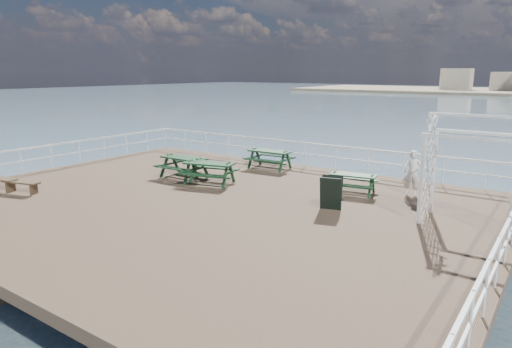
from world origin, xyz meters
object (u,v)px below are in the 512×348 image
at_px(picnic_table_a, 184,163).
at_px(picnic_table_c, 353,179).
at_px(flat_bench_far, 21,184).
at_px(flat_bench_near, 0,181).
at_px(person, 413,173).
at_px(picnic_table_b, 270,155).
at_px(picnic_table_d, 209,168).
at_px(trellis_arbor, 471,177).

distance_m(picnic_table_a, picnic_table_c, 6.76).
height_order(picnic_table_a, flat_bench_far, picnic_table_a).
height_order(flat_bench_near, person, person).
xyz_separation_m(flat_bench_near, person, (12.39, 7.85, 0.44)).
distance_m(picnic_table_b, picnic_table_d, 3.64).
relative_size(picnic_table_b, picnic_table_c, 1.10).
bearing_deg(flat_bench_near, picnic_table_a, 46.26).
bearing_deg(trellis_arbor, picnic_table_a, -177.97).
xyz_separation_m(picnic_table_b, person, (6.45, -0.86, 0.20)).
distance_m(picnic_table_a, person, 8.72).
xyz_separation_m(picnic_table_a, flat_bench_far, (-3.01, -5.08, -0.29)).
xyz_separation_m(picnic_table_d, flat_bench_far, (-4.52, -4.87, -0.28)).
relative_size(picnic_table_a, flat_bench_near, 1.18).
xyz_separation_m(picnic_table_c, picnic_table_d, (-5.06, -1.82, 0.10)).
relative_size(picnic_table_d, person, 1.43).
relative_size(picnic_table_c, trellis_arbor, 0.58).
relative_size(picnic_table_a, picnic_table_b, 0.99).
xyz_separation_m(picnic_table_a, flat_bench_near, (-4.06, -5.30, -0.26)).
bearing_deg(flat_bench_far, picnic_table_d, 31.21).
distance_m(picnic_table_d, person, 7.37).
bearing_deg(flat_bench_far, person, 18.00).
xyz_separation_m(picnic_table_b, picnic_table_c, (4.68, -1.80, -0.09)).
relative_size(picnic_table_b, flat_bench_near, 1.19).
bearing_deg(trellis_arbor, flat_bench_far, -157.90).
relative_size(picnic_table_b, picnic_table_d, 0.87).
bearing_deg(picnic_table_d, flat_bench_far, -147.93).
height_order(picnic_table_b, trellis_arbor, trellis_arbor).
distance_m(picnic_table_b, trellis_arbor, 9.25).
xyz_separation_m(picnic_table_d, trellis_arbor, (9.04, 0.47, 0.78)).
xyz_separation_m(picnic_table_b, flat_bench_near, (-5.94, -8.71, -0.24)).
height_order(picnic_table_d, flat_bench_near, picnic_table_d).
xyz_separation_m(picnic_table_b, trellis_arbor, (8.66, -3.15, 0.79)).
xyz_separation_m(picnic_table_b, flat_bench_far, (-4.90, -8.49, -0.27)).
bearing_deg(picnic_table_d, person, 6.98).
bearing_deg(picnic_table_a, person, 17.00).
bearing_deg(flat_bench_far, picnic_table_a, 43.40).
height_order(picnic_table_c, picnic_table_d, picnic_table_d).
height_order(picnic_table_a, picnic_table_c, picnic_table_a).
bearing_deg(picnic_table_b, person, -11.00).
bearing_deg(picnic_table_b, picnic_table_d, -99.37).
xyz_separation_m(picnic_table_b, picnic_table_d, (-0.38, -3.62, 0.01)).
height_order(picnic_table_c, flat_bench_far, picnic_table_c).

